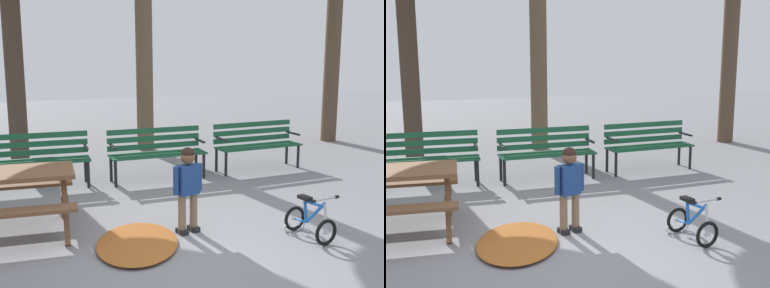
% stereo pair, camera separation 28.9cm
% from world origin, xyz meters
% --- Properties ---
extents(ground, '(36.00, 36.00, 0.00)m').
position_xyz_m(ground, '(0.00, 0.00, 0.00)').
color(ground, gray).
extents(park_bench_left, '(1.62, 0.53, 0.85)m').
position_xyz_m(park_bench_left, '(-1.31, 3.35, 0.51)').
color(park_bench_left, '#195133').
rests_on(park_bench_left, ground).
extents(park_bench_right, '(1.60, 0.47, 0.85)m').
position_xyz_m(park_bench_right, '(0.58, 3.18, 0.51)').
color(park_bench_right, '#195133').
rests_on(park_bench_right, ground).
extents(park_bench_far_right, '(1.62, 0.54, 0.85)m').
position_xyz_m(park_bench_far_right, '(2.48, 3.21, 0.51)').
color(park_bench_far_right, '#195133').
rests_on(park_bench_far_right, ground).
extents(child_standing, '(0.38, 0.21, 1.03)m').
position_xyz_m(child_standing, '(0.19, 0.68, 0.60)').
color(child_standing, '#7F664C').
rests_on(child_standing, ground).
extents(kids_bicycle, '(0.42, 0.59, 0.54)m').
position_xyz_m(kids_bicycle, '(1.43, 0.03, 0.20)').
color(kids_bicycle, black).
rests_on(kids_bicycle, ground).
extents(leaf_pile, '(1.25, 1.49, 0.07)m').
position_xyz_m(leaf_pile, '(-0.47, 0.50, 0.04)').
color(leaf_pile, '#9E5623').
rests_on(leaf_pile, ground).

